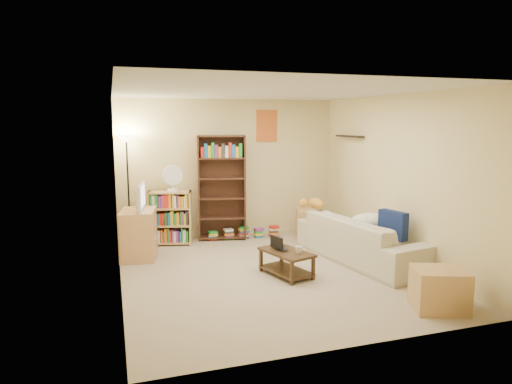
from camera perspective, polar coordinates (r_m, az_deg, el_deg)
room at (r=6.19m, az=1.77°, el=4.34°), size 4.50×4.54×2.52m
sofa at (r=7.16m, az=13.21°, el=-5.71°), size 2.60×1.65×0.68m
navy_pillow at (r=6.80m, az=16.74°, el=-3.95°), size 0.24×0.46×0.40m
cream_blanket at (r=7.25m, az=14.01°, el=-3.60°), size 0.62×0.44×0.27m
tabby_cat at (r=7.58m, az=7.26°, el=-1.42°), size 0.54×0.26×0.18m
coffee_table at (r=6.36m, az=3.82°, el=-8.54°), size 0.65×0.88×0.35m
laptop at (r=6.42m, az=3.39°, el=-6.97°), size 0.37×0.29×0.02m
laptop_screen at (r=6.33m, az=2.59°, el=-6.34°), size 0.09×0.25×0.17m
mug at (r=6.21m, az=5.36°, el=-7.19°), size 0.12×0.12×0.10m
tv_remote at (r=6.56m, az=3.00°, el=-6.66°), size 0.11×0.14×0.02m
tv_stand at (r=7.32m, az=-14.48°, el=-5.12°), size 0.62×0.78×0.76m
television at (r=7.20m, az=-14.65°, el=-0.64°), size 0.73×0.34×0.40m
tall_bookshelf at (r=8.11m, az=-4.30°, el=0.87°), size 0.88×0.44×1.87m
short_bookshelf at (r=7.98m, az=-10.66°, el=-3.20°), size 0.77×0.46×0.93m
desk_fan at (r=7.83m, az=-10.39°, el=1.76°), size 0.33×0.19×0.45m
floor_lamp at (r=7.84m, az=-15.83°, el=4.18°), size 0.32×0.32×1.90m
side_table at (r=8.33m, az=6.72°, el=-4.01°), size 0.58×0.58×0.53m
end_cabinet at (r=5.64m, az=21.95°, el=-11.23°), size 0.69×0.64×0.47m
book_stacks at (r=8.33m, az=-1.38°, el=-5.15°), size 1.31×0.27×0.22m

